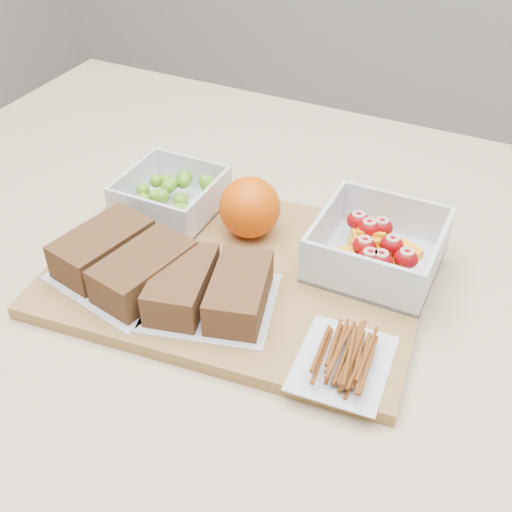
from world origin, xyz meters
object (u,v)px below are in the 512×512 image
(orange, at_px, (250,207))
(cutting_board, at_px, (239,272))
(sandwich_bag_center, at_px, (210,289))
(grape_container, at_px, (173,196))
(fruit_container, at_px, (377,249))
(sandwich_bag_left, at_px, (123,261))
(pretzel_bag, at_px, (344,355))

(orange, bearing_deg, cutting_board, -74.29)
(orange, relative_size, sandwich_bag_center, 0.46)
(grape_container, bearing_deg, sandwich_bag_center, -46.30)
(cutting_board, bearing_deg, fruit_container, 21.85)
(fruit_container, xyz_separation_m, orange, (-0.16, -0.01, 0.01))
(fruit_container, relative_size, sandwich_bag_center, 0.85)
(fruit_container, xyz_separation_m, sandwich_bag_center, (-0.14, -0.14, -0.00))
(orange, height_order, sandwich_bag_center, orange)
(orange, distance_m, sandwich_bag_left, 0.16)
(fruit_container, distance_m, orange, 0.16)
(grape_container, height_order, orange, orange)
(cutting_board, height_order, sandwich_bag_left, sandwich_bag_left)
(fruit_container, xyz_separation_m, sandwich_bag_left, (-0.25, -0.14, -0.00))
(grape_container, relative_size, pretzel_bag, 1.02)
(grape_container, relative_size, sandwich_bag_center, 0.72)
(grape_container, distance_m, pretzel_bag, 0.33)
(sandwich_bag_left, bearing_deg, pretzel_bag, -3.89)
(cutting_board, xyz_separation_m, grape_container, (-0.13, 0.07, 0.03))
(cutting_board, distance_m, fruit_container, 0.16)
(sandwich_bag_left, xyz_separation_m, pretzel_bag, (0.27, -0.02, -0.01))
(cutting_board, bearing_deg, pretzel_bag, -34.82)
(orange, height_order, pretzel_bag, orange)
(grape_container, distance_m, sandwich_bag_left, 0.14)
(cutting_board, relative_size, orange, 5.61)
(grape_container, xyz_separation_m, pretzel_bag, (0.29, -0.16, -0.01))
(fruit_container, bearing_deg, pretzel_bag, -83.22)
(pretzel_bag, bearing_deg, grape_container, 151.55)
(grape_container, distance_m, sandwich_bag_center, 0.19)
(grape_container, xyz_separation_m, orange, (0.11, -0.00, 0.02))
(sandwich_bag_center, bearing_deg, sandwich_bag_left, -179.03)
(fruit_container, distance_m, sandwich_bag_left, 0.29)
(sandwich_bag_center, bearing_deg, pretzel_bag, -7.27)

